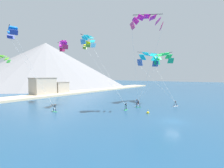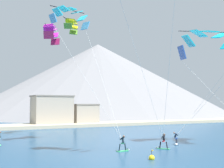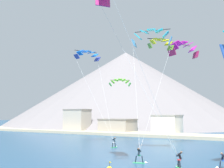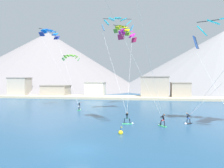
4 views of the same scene
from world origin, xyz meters
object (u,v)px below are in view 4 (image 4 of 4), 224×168
object	(u,v)px
kitesurfer_mid_center	(128,120)
race_marker_buoy	(121,133)
kitesurfer_near_trail	(187,121)
kitesurfer_far_left	(162,122)
parafoil_kite_near_lead	(50,33)
parafoil_kite_distant_low_drift	(71,57)
kitesurfer_near_lead	(80,108)
parafoil_kite_mid_center	(117,23)
parafoil_kite_distant_mid_solo	(127,34)
parafoil_kite_distant_high_outer	(122,29)

from	to	relation	value
kitesurfer_mid_center	race_marker_buoy	bearing A→B (deg)	-94.63
kitesurfer_near_trail	kitesurfer_far_left	bearing A→B (deg)	-152.17
kitesurfer_near_trail	parafoil_kite_near_lead	size ratio (longest dim) A/B	0.10
parafoil_kite_distant_low_drift	kitesurfer_near_lead	bearing A→B (deg)	-62.70
kitesurfer_near_lead	race_marker_buoy	bearing A→B (deg)	-59.04
kitesurfer_far_left	parafoil_kite_mid_center	size ratio (longest dim) A/B	0.11
parafoil_kite_near_lead	parafoil_kite_distant_mid_solo	xyz separation A→B (m)	(16.70, 5.83, 0.48)
parafoil_kite_distant_high_outer	parafoil_kite_distant_mid_solo	xyz separation A→B (m)	(0.08, 9.54, 0.91)
parafoil_kite_distant_mid_solo	race_marker_buoy	bearing A→B (deg)	-86.62
kitesurfer_near_lead	parafoil_kite_mid_center	distance (m)	18.72
parafoil_kite_distant_high_outer	parafoil_kite_distant_low_drift	world-z (taller)	parafoil_kite_distant_high_outer
kitesurfer_near_lead	parafoil_kite_mid_center	world-z (taller)	parafoil_kite_mid_center
kitesurfer_mid_center	parafoil_kite_distant_low_drift	bearing A→B (deg)	126.01
kitesurfer_near_lead	parafoil_kite_distant_low_drift	world-z (taller)	parafoil_kite_distant_low_drift
kitesurfer_near_trail	race_marker_buoy	size ratio (longest dim) A/B	1.64
parafoil_kite_near_lead	kitesurfer_far_left	bearing A→B (deg)	-32.55
parafoil_kite_mid_center	parafoil_kite_distant_high_outer	size ratio (longest dim) A/B	4.14
kitesurfer_mid_center	parafoil_kite_near_lead	bearing A→B (deg)	142.42
kitesurfer_near_lead	kitesurfer_near_trail	world-z (taller)	kitesurfer_near_lead
parafoil_kite_near_lead	race_marker_buoy	distance (m)	31.80
kitesurfer_far_left	parafoil_kite_mid_center	xyz separation A→B (m)	(-7.58, 9.78, 16.45)
parafoil_kite_near_lead	race_marker_buoy	size ratio (longest dim) A/B	15.79
kitesurfer_near_lead	parafoil_kite_distant_mid_solo	size ratio (longest dim) A/B	0.31
kitesurfer_near_lead	kitesurfer_mid_center	distance (m)	16.54
parafoil_kite_distant_high_outer	parafoil_kite_distant_low_drift	bearing A→B (deg)	139.57
race_marker_buoy	parafoil_kite_distant_mid_solo	bearing A→B (deg)	93.38
parafoil_kite_near_lead	kitesurfer_near_lead	bearing A→B (deg)	-16.60
parafoil_kite_distant_low_drift	parafoil_kite_mid_center	bearing A→B (deg)	-45.05
kitesurfer_near_lead	parafoil_kite_mid_center	bearing A→B (deg)	-19.41
kitesurfer_near_lead	kitesurfer_far_left	bearing A→B (deg)	-38.59
kitesurfer_far_left	parafoil_kite_distant_high_outer	bearing A→B (deg)	121.22
parafoil_kite_mid_center	kitesurfer_far_left	bearing A→B (deg)	-52.23
parafoil_kite_distant_high_outer	parafoil_kite_distant_low_drift	distance (m)	20.04
kitesurfer_mid_center	parafoil_kite_distant_high_outer	distance (m)	19.08
parafoil_kite_mid_center	parafoil_kite_distant_low_drift	distance (m)	20.65
kitesurfer_near_trail	parafoil_kite_distant_high_outer	distance (m)	21.13
kitesurfer_mid_center	parafoil_kite_distant_high_outer	size ratio (longest dim) A/B	0.45
kitesurfer_mid_center	parafoil_kite_distant_high_outer	bearing A→B (deg)	101.01
kitesurfer_mid_center	kitesurfer_far_left	world-z (taller)	kitesurfer_far_left
kitesurfer_near_trail	kitesurfer_mid_center	xyz separation A→B (m)	(-8.53, -1.42, 0.09)
kitesurfer_near_trail	race_marker_buoy	distance (m)	11.51
kitesurfer_near_trail	parafoil_kite_distant_high_outer	xyz separation A→B (m)	(-10.61, 9.27, 15.76)
kitesurfer_near_trail	parafoil_kite_near_lead	world-z (taller)	parafoil_kite_near_lead
parafoil_kite_distant_high_outer	race_marker_buoy	bearing A→B (deg)	-84.40
race_marker_buoy	kitesurfer_near_lead	bearing A→B (deg)	120.96
kitesurfer_near_lead	parafoil_kite_distant_mid_solo	xyz separation A→B (m)	(9.21, 8.07, 16.60)
kitesurfer_far_left	parafoil_kite_distant_high_outer	world-z (taller)	parafoil_kite_distant_high_outer
kitesurfer_near_trail	parafoil_kite_near_lead	distance (m)	34.23
kitesurfer_near_lead	kitesurfer_far_left	xyz separation A→B (m)	(15.96, -12.74, 0.03)
kitesurfer_mid_center	parafoil_kite_distant_mid_solo	distance (m)	26.23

